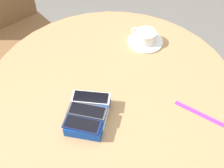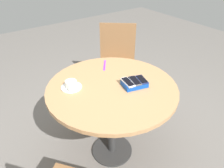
{
  "view_description": "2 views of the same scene",
  "coord_description": "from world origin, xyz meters",
  "px_view_note": "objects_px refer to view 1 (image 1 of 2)",
  "views": [
    {
      "loc": [
        -0.81,
        0.04,
        1.68
      ],
      "look_at": [
        0.0,
        0.0,
        0.76
      ],
      "focal_mm": 50.0,
      "sensor_mm": 36.0,
      "label": 1
    },
    {
      "loc": [
        0.82,
        1.14,
        1.67
      ],
      "look_at": [
        0.0,
        0.0,
        0.76
      ],
      "focal_mm": 35.0,
      "sensor_mm": 36.0,
      "label": 2
    }
  ],
  "objects_px": {
    "round_table": "(112,103)",
    "coffee_cup": "(145,36)",
    "chair_near_window": "(20,38)",
    "saucer": "(145,42)",
    "phone_navy": "(82,124)",
    "phone_white": "(91,98)",
    "phone_box": "(88,115)",
    "phone_gray": "(87,111)",
    "lanyard_strap": "(199,114)"
  },
  "relations": [
    {
      "from": "phone_navy",
      "to": "lanyard_strap",
      "type": "relative_size",
      "value": 0.72
    },
    {
      "from": "saucer",
      "to": "lanyard_strap",
      "type": "height_order",
      "value": "saucer"
    },
    {
      "from": "coffee_cup",
      "to": "lanyard_strap",
      "type": "bearing_deg",
      "value": -159.38
    },
    {
      "from": "round_table",
      "to": "phone_box",
      "type": "distance_m",
      "value": 0.21
    },
    {
      "from": "phone_gray",
      "to": "phone_white",
      "type": "distance_m",
      "value": 0.06
    },
    {
      "from": "lanyard_strap",
      "to": "phone_white",
      "type": "bearing_deg",
      "value": 81.76
    },
    {
      "from": "lanyard_strap",
      "to": "phone_gray",
      "type": "bearing_deg",
      "value": 90.08
    },
    {
      "from": "phone_navy",
      "to": "phone_white",
      "type": "relative_size",
      "value": 0.94
    },
    {
      "from": "saucer",
      "to": "coffee_cup",
      "type": "relative_size",
      "value": 1.46
    },
    {
      "from": "saucer",
      "to": "chair_near_window",
      "type": "xyz_separation_m",
      "value": [
        0.41,
        0.69,
        -0.29
      ]
    },
    {
      "from": "phone_gray",
      "to": "phone_white",
      "type": "xyz_separation_m",
      "value": [
        0.06,
        -0.01,
        0.0
      ]
    },
    {
      "from": "phone_box",
      "to": "chair_near_window",
      "type": "relative_size",
      "value": 0.25
    },
    {
      "from": "phone_box",
      "to": "chair_near_window",
      "type": "bearing_deg",
      "value": 27.77
    },
    {
      "from": "round_table",
      "to": "phone_navy",
      "type": "relative_size",
      "value": 7.29
    },
    {
      "from": "saucer",
      "to": "phone_navy",
      "type": "bearing_deg",
      "value": 149.11
    },
    {
      "from": "saucer",
      "to": "chair_near_window",
      "type": "bearing_deg",
      "value": 59.36
    },
    {
      "from": "phone_gray",
      "to": "lanyard_strap",
      "type": "distance_m",
      "value": 0.42
    },
    {
      "from": "round_table",
      "to": "saucer",
      "type": "xyz_separation_m",
      "value": [
        0.26,
        -0.17,
        0.11
      ]
    },
    {
      "from": "phone_navy",
      "to": "chair_near_window",
      "type": "xyz_separation_m",
      "value": [
        0.88,
        0.41,
        -0.34
      ]
    },
    {
      "from": "phone_gray",
      "to": "saucer",
      "type": "height_order",
      "value": "phone_gray"
    },
    {
      "from": "phone_navy",
      "to": "chair_near_window",
      "type": "distance_m",
      "value": 1.02
    },
    {
      "from": "phone_white",
      "to": "chair_near_window",
      "type": "relative_size",
      "value": 0.18
    },
    {
      "from": "phone_white",
      "to": "saucer",
      "type": "bearing_deg",
      "value": -35.15
    },
    {
      "from": "coffee_cup",
      "to": "phone_box",
      "type": "bearing_deg",
      "value": 148.06
    },
    {
      "from": "saucer",
      "to": "phone_box",
      "type": "bearing_deg",
      "value": 147.69
    },
    {
      "from": "phone_box",
      "to": "chair_near_window",
      "type": "xyz_separation_m",
      "value": [
        0.82,
        0.43,
        -0.31
      ]
    },
    {
      "from": "phone_gray",
      "to": "lanyard_strap",
      "type": "relative_size",
      "value": 0.76
    },
    {
      "from": "phone_box",
      "to": "lanyard_strap",
      "type": "bearing_deg",
      "value": -90.04
    },
    {
      "from": "phone_navy",
      "to": "lanyard_strap",
      "type": "xyz_separation_m",
      "value": [
        0.06,
        -0.43,
        -0.04
      ]
    },
    {
      "from": "phone_gray",
      "to": "lanyard_strap",
      "type": "height_order",
      "value": "phone_gray"
    },
    {
      "from": "phone_box",
      "to": "phone_navy",
      "type": "height_order",
      "value": "phone_navy"
    },
    {
      "from": "coffee_cup",
      "to": "phone_navy",
      "type": "bearing_deg",
      "value": 149.44
    },
    {
      "from": "round_table",
      "to": "coffee_cup",
      "type": "distance_m",
      "value": 0.34
    },
    {
      "from": "round_table",
      "to": "phone_white",
      "type": "xyz_separation_m",
      "value": [
        -0.09,
        0.08,
        0.15
      ]
    },
    {
      "from": "phone_box",
      "to": "phone_white",
      "type": "bearing_deg",
      "value": -11.13
    },
    {
      "from": "phone_box",
      "to": "phone_gray",
      "type": "xyz_separation_m",
      "value": [
        -0.0,
        0.0,
        0.03
      ]
    },
    {
      "from": "phone_navy",
      "to": "phone_white",
      "type": "bearing_deg",
      "value": -15.32
    },
    {
      "from": "chair_near_window",
      "to": "lanyard_strap",
      "type": "bearing_deg",
      "value": -134.18
    },
    {
      "from": "coffee_cup",
      "to": "lanyard_strap",
      "type": "distance_m",
      "value": 0.44
    },
    {
      "from": "phone_white",
      "to": "coffee_cup",
      "type": "distance_m",
      "value": 0.43
    },
    {
      "from": "phone_navy",
      "to": "saucer",
      "type": "relative_size",
      "value": 0.88
    },
    {
      "from": "saucer",
      "to": "lanyard_strap",
      "type": "distance_m",
      "value": 0.44
    },
    {
      "from": "round_table",
      "to": "chair_near_window",
      "type": "bearing_deg",
      "value": 37.95
    },
    {
      "from": "chair_near_window",
      "to": "phone_white",
      "type": "bearing_deg",
      "value": -149.83
    },
    {
      "from": "phone_box",
      "to": "saucer",
      "type": "height_order",
      "value": "phone_box"
    },
    {
      "from": "phone_white",
      "to": "chair_near_window",
      "type": "xyz_separation_m",
      "value": [
        0.76,
        0.44,
        -0.34
      ]
    },
    {
      "from": "phone_box",
      "to": "phone_white",
      "type": "relative_size",
      "value": 1.39
    },
    {
      "from": "round_table",
      "to": "phone_box",
      "type": "height_order",
      "value": "phone_box"
    },
    {
      "from": "phone_navy",
      "to": "phone_white",
      "type": "height_order",
      "value": "phone_white"
    },
    {
      "from": "phone_gray",
      "to": "chair_near_window",
      "type": "height_order",
      "value": "chair_near_window"
    }
  ]
}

